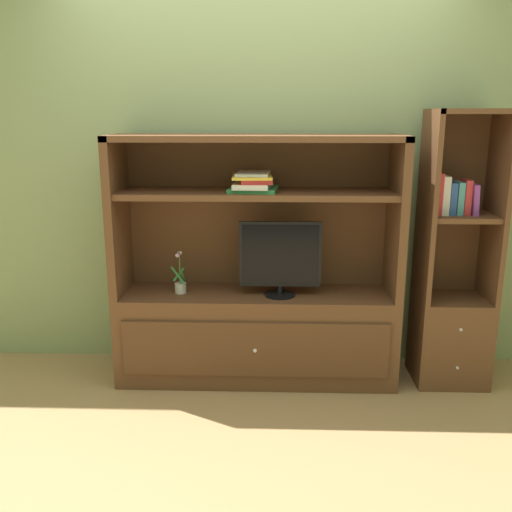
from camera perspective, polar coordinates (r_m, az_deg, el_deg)
ground_plane at (r=3.37m, az=-0.20°, el=-15.15°), size 8.00×8.00×0.00m
painted_rear_wall at (r=3.69m, az=0.21°, el=10.33°), size 6.00×0.10×2.80m
media_console at (r=3.54m, az=0.03°, el=-5.04°), size 1.74×0.48×1.54m
tv_monitor at (r=3.39m, az=2.49°, el=-0.16°), size 0.50×0.19×0.46m
potted_plant at (r=3.51m, az=-7.75°, el=-2.78°), size 0.11×0.10×0.27m
magazine_stack at (r=3.35m, az=-0.29°, el=7.55°), size 0.30×0.35×0.11m
bookshelf_tall at (r=3.69m, az=19.46°, el=-3.78°), size 0.44×0.39×1.69m
upright_book_row at (r=3.53m, az=19.53°, el=5.75°), size 0.24×0.18×0.25m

